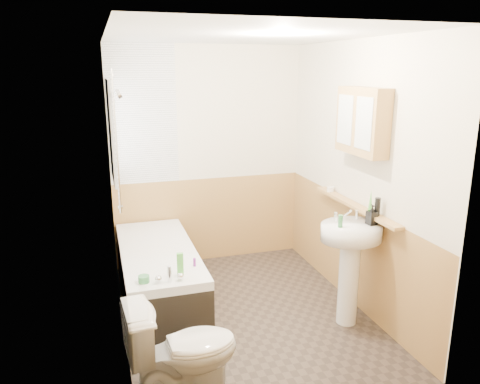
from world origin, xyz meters
The scene contains 26 objects.
floor centered at (0.00, 0.00, 0.00)m, with size 2.80×2.80×0.00m, color #2D2520.
ceiling centered at (0.00, 0.00, 2.50)m, with size 2.80×2.80×0.00m, color white.
wall_back centered at (0.00, 1.41, 1.25)m, with size 2.20×0.02×2.50m, color beige.
wall_front centered at (0.00, -1.41, 1.25)m, with size 2.20×0.02×2.50m, color beige.
wall_left centered at (-1.11, 0.00, 1.25)m, with size 0.02×2.80×2.50m, color beige.
wall_right centered at (1.11, 0.00, 1.25)m, with size 0.02×2.80×2.50m, color beige.
wainscot_right centered at (1.09, 0.00, 0.50)m, with size 0.01×2.80×1.00m, color tan.
wainscot_front centered at (0.00, -1.39, 0.50)m, with size 2.20×0.01×1.00m, color tan.
wainscot_back centered at (0.00, 1.39, 0.50)m, with size 2.20×0.01×1.00m, color tan.
tile_cladding_left centered at (-1.09, 0.00, 1.25)m, with size 0.01×2.80×2.50m, color white.
tile_return_back centered at (-0.73, 1.39, 1.75)m, with size 0.75×0.01×1.50m, color white.
window centered at (-1.06, 0.95, 1.65)m, with size 0.03×0.79×0.99m.
bathtub centered at (-0.73, 0.50, 0.29)m, with size 0.70×1.73×0.69m.
shower_riser centered at (-1.04, 0.53, 1.69)m, with size 0.11×0.09×1.31m.
toilet centered at (-0.76, -1.00, 0.38)m, with size 0.43×0.77×0.75m, color white.
sink centered at (0.84, -0.41, 0.67)m, with size 0.55×0.44×1.06m.
pine_shelf centered at (1.04, -0.11, 1.00)m, with size 0.10×1.38×0.03m, color tan.
medicine_cabinet centered at (1.01, -0.18, 1.79)m, with size 0.16×0.64×0.58m.
foam_can centered at (1.04, -0.47, 1.10)m, with size 0.05×0.05×0.16m, color black.
green_bottle centered at (1.04, -0.36, 1.12)m, with size 0.04×0.04×0.20m, color #59C647.
black_jar centered at (1.04, 0.38, 1.04)m, with size 0.07×0.07×0.05m, color silver.
soap_bottle centered at (0.99, -0.47, 0.98)m, with size 0.08×0.17×0.08m, color black.
clear_bottle centered at (0.70, -0.46, 1.00)m, with size 0.04×0.04×0.11m, color #388447.
blue_gel centered at (-0.62, -0.17, 0.65)m, with size 0.06×0.04×0.20m, color #59C647.
cream_jar centered at (-0.93, -0.21, 0.58)m, with size 0.09×0.09×0.06m, color #388447.
orange_bottle centered at (-0.47, -0.02, 0.59)m, with size 0.02×0.02×0.07m, color purple.
Camera 1 is at (-1.21, -3.78, 2.24)m, focal length 35.00 mm.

